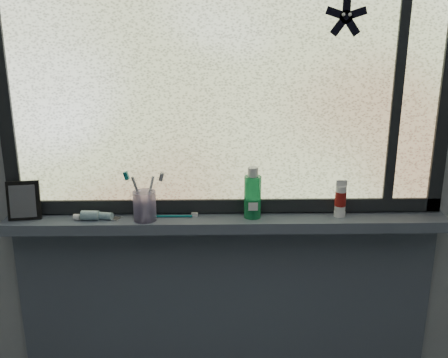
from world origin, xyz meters
The scene contains 15 objects.
wall_back centered at (0.00, 1.30, 1.25)m, with size 3.00×0.01×2.50m, color #9EA3A8.
windowsill centered at (0.00, 1.23, 1.00)m, with size 1.62×0.14×0.04m, color #4E5868.
sill_apron centered at (0.00, 1.29, 0.49)m, with size 1.62×0.02×0.98m, color #4E5868.
window_pane centered at (0.00, 1.28, 1.53)m, with size 1.50×0.01×1.00m, color silver.
frame_bottom centered at (0.00, 1.28, 1.05)m, with size 1.60×0.03×0.05m, color black.
frame_left centered at (-0.78, 1.28, 1.53)m, with size 0.05×0.03×1.10m, color black.
frame_right centered at (0.78, 1.28, 1.53)m, with size 0.05×0.03×1.10m, color black.
frame_mullion centered at (0.60, 1.28, 1.53)m, with size 0.04×0.03×1.00m, color black.
starfish_sticker centered at (0.40, 1.27, 1.72)m, with size 0.15×0.02×0.15m, color black, non-canonical shape.
vanity_mirror centered at (-0.73, 1.23, 1.09)m, with size 0.11×0.06×0.14m, color black.
toothpaste_tube centered at (-0.47, 1.21, 1.04)m, with size 0.20×0.04×0.04m, color silver, non-canonical shape.
toothbrush_cup centered at (-0.30, 1.21, 1.07)m, with size 0.08×0.08×0.11m, color #BBA9E0.
toothbrush_lying centered at (-0.21, 1.23, 1.03)m, with size 0.19×0.02×0.01m, color #0C6B6F, non-canonical shape.
mouthwash_bottle centered at (0.09, 1.23, 1.11)m, with size 0.06×0.06×0.16m, color #21AC5F.
cream_tube centered at (0.42, 1.24, 1.09)m, with size 0.04×0.04×0.10m, color silver.
Camera 1 is at (-0.05, -0.48, 1.68)m, focal length 40.00 mm.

